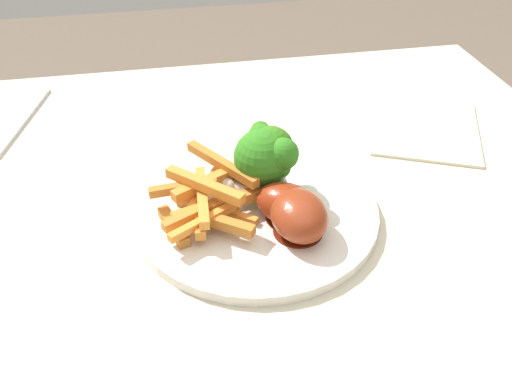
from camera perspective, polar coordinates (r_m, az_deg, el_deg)
dining_table at (r=0.69m, az=-0.60°, el=-11.06°), size 0.93×0.85×0.76m
dinner_plate at (r=0.61m, az=0.00°, el=-1.95°), size 0.27×0.27×0.01m
broccoli_floret_front at (r=0.60m, az=1.14°, el=3.74°), size 0.07×0.07×0.08m
broccoli_floret_middle at (r=0.61m, az=1.42°, el=4.36°), size 0.05×0.06×0.08m
carrot_fries_pile at (r=0.58m, az=-5.17°, el=-0.70°), size 0.12×0.15×0.04m
chicken_drumstick_near at (r=0.56m, az=4.33°, el=-2.19°), size 0.06×0.12×0.05m
chicken_drumstick_far at (r=0.58m, az=2.70°, el=-1.09°), size 0.11×0.09×0.04m
fork at (r=0.85m, az=-22.92°, el=6.86°), size 0.06×0.19×0.00m
napkin at (r=0.80m, az=17.10°, el=6.36°), size 0.20×0.21×0.00m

